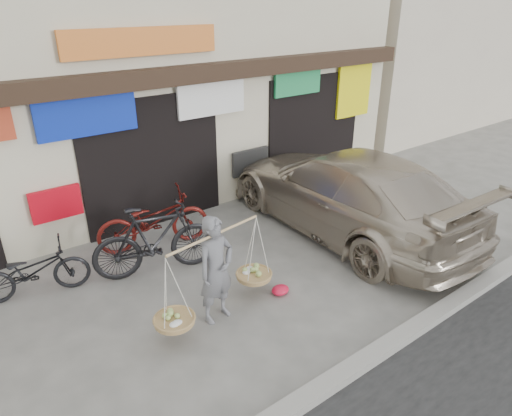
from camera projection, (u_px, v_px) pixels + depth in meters
ground at (256, 300)px, 7.35m from camera, size 70.00×70.00×0.00m
kerb at (349, 371)px, 5.87m from camera, size 70.00×0.25×0.12m
shophouse_block at (90, 44)px, 10.56m from camera, size 14.00×6.32×7.00m
neighbor_east at (419, 31)px, 18.43m from camera, size 12.00×7.00×6.40m
street_vendor at (216, 273)px, 6.63m from camera, size 2.11×0.80×1.69m
bike_0 at (33, 271)px, 7.29m from camera, size 1.81×0.98×0.90m
bike_1 at (156, 240)px, 7.82m from camera, size 2.24×1.17×1.30m
bike_2 at (153, 220)px, 8.70m from camera, size 2.25×1.21×1.12m
suv at (345, 191)px, 9.28m from camera, size 2.61×5.90×1.68m
red_bag at (280, 290)px, 7.47m from camera, size 0.31×0.25×0.14m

